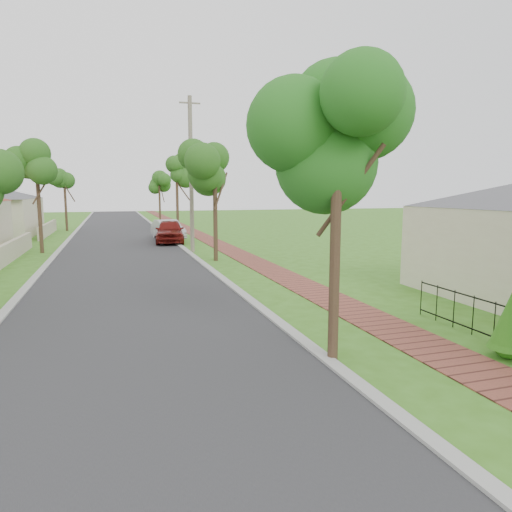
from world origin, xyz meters
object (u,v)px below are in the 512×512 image
near_tree (338,138)px  parked_car_red (170,231)px  parked_car_white (168,230)px  utility_pole (191,175)px

near_tree → parked_car_red: bearing=91.3°
parked_car_white → near_tree: (0.40, -25.94, 3.86)m
parked_car_red → near_tree: near_tree is taller
near_tree → utility_pole: size_ratio=0.65×
parked_car_white → near_tree: size_ratio=0.76×
parked_car_white → utility_pole: 8.64m
utility_pole → parked_car_white: bearing=93.8°
utility_pole → parked_car_red: bearing=96.8°
parked_car_white → utility_pole: utility_pole is taller
near_tree → utility_pole: 18.19m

